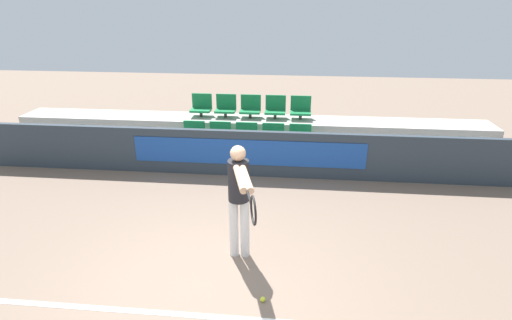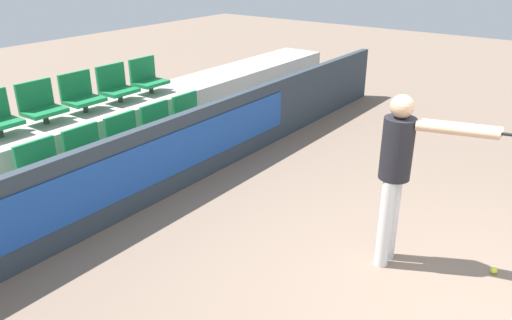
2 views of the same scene
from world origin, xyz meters
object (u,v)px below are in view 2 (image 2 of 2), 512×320
Objects in this scene: stadium_chair_3 at (160,125)px; stadium_chair_9 at (147,77)px; stadium_chair_1 at (88,151)px; stadium_chair_4 at (190,114)px; stadium_chair_7 at (81,94)px; tennis_player at (405,165)px; stadium_chair_6 at (40,105)px; stadium_chair_8 at (116,85)px; stadium_chair_2 at (126,137)px; stadium_chair_0 at (42,167)px; tennis_ball at (494,270)px.

stadium_chair_3 is 1.00× the size of stadium_chair_9.
stadium_chair_4 is (1.78, 0.00, 0.00)m from stadium_chair_1.
stadium_chair_1 is at bearing 180.00° from stadium_chair_4.
stadium_chair_7 and stadium_chair_9 have the same top height.
tennis_player is at bearing -94.15° from stadium_chair_3.
stadium_chair_1 is 1.18m from stadium_chair_3.
stadium_chair_9 is at bearing 0.00° from stadium_chair_6.
stadium_chair_8 is (0.00, 0.86, 0.42)m from stadium_chair_3.
stadium_chair_6 is 4.46m from tennis_player.
stadium_chair_1 is at bearing 180.00° from stadium_chair_3.
stadium_chair_4 is at bearing 0.00° from stadium_chair_3.
stadium_chair_9 reaches higher than stadium_chair_2.
stadium_chair_8 reaches higher than stadium_chair_0.
stadium_chair_8 is 0.31× the size of tennis_player.
stadium_chair_9 reaches higher than stadium_chair_4.
stadium_chair_3 is 1.52m from stadium_chair_6.
stadium_chair_3 is 4.41m from tennis_ball.
stadium_chair_2 is at bearing 80.30° from tennis_player.
stadium_chair_1 and stadium_chair_3 have the same top height.
stadium_chair_0 is 0.59m from stadium_chair_1.
stadium_chair_0 is 2.02m from stadium_chair_8.
stadium_chair_9 is at bearing 35.98° from stadium_chair_2.
tennis_player reaches higher than stadium_chair_3.
stadium_chair_9 is at bearing 0.00° from stadium_chair_7.
stadium_chair_7 is 0.59m from stadium_chair_8.
stadium_chair_6 is (-1.78, 0.86, 0.42)m from stadium_chair_4.
tennis_ball is at bearing -82.00° from stadium_chair_7.
stadium_chair_7 is (-1.18, 0.86, 0.42)m from stadium_chair_4.
stadium_chair_1 is at bearing -124.55° from stadium_chair_7.
stadium_chair_0 is 1.18m from stadium_chair_2.
tennis_player is at bearing -100.98° from stadium_chair_9.
stadium_chair_8 is 7.95× the size of tennis_ball.
stadium_chair_7 is at bearing 144.02° from stadium_chair_4.
stadium_chair_2 is 3.54m from tennis_player.
stadium_chair_8 is at bearing 71.46° from tennis_player.
tennis_player is (0.34, -3.51, 0.40)m from stadium_chair_2.
stadium_chair_8 is at bearing 0.00° from stadium_chair_6.
stadium_chair_4 is 7.95× the size of tennis_ball.
stadium_chair_0 is 1.52m from stadium_chair_7.
stadium_chair_1 is at bearing -144.02° from stadium_chair_8.
stadium_chair_8 is at bearing 0.00° from stadium_chair_7.
stadium_chair_1 is 1.00× the size of stadium_chair_7.
tennis_player reaches higher than stadium_chair_9.
stadium_chair_2 is (0.59, 0.00, 0.00)m from stadium_chair_1.
stadium_chair_1 is 7.95× the size of tennis_ball.
stadium_chair_6 and stadium_chair_9 have the same top height.
tennis_player is at bearing -84.50° from stadium_chair_2.
stadium_chair_4 is 0.96m from stadium_chair_9.
stadium_chair_0 is 2.55m from stadium_chair_9.
tennis_player is (-0.85, -4.37, -0.02)m from stadium_chair_9.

